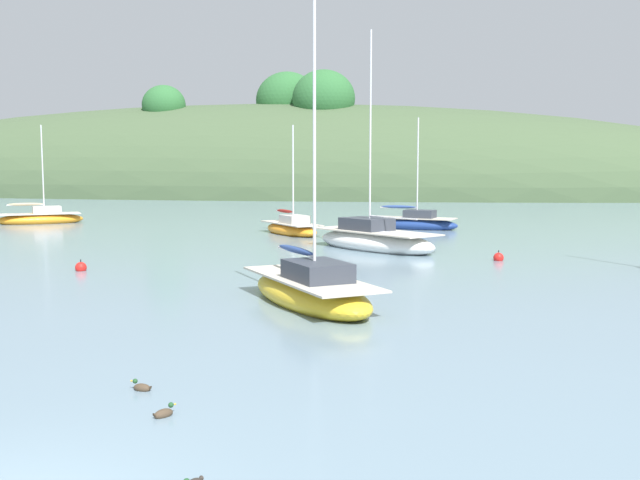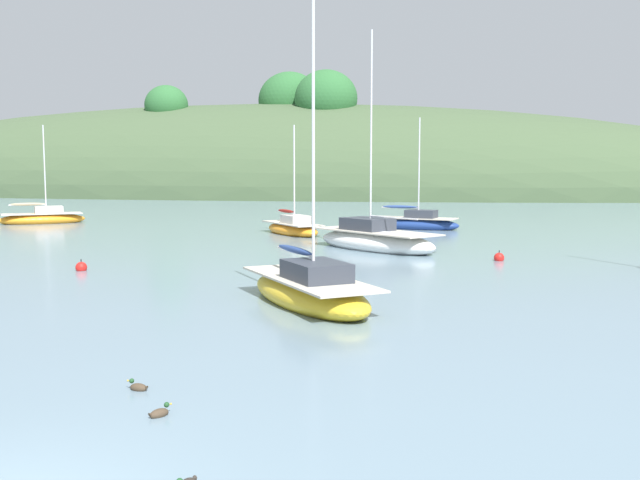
{
  "view_description": "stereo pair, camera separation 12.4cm",
  "coord_description": "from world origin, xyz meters",
  "px_view_note": "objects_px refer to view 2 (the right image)",
  "views": [
    {
      "loc": [
        5.29,
        -6.82,
        4.0
      ],
      "look_at": [
        0.0,
        20.0,
        1.2
      ],
      "focal_mm": 40.42,
      "sensor_mm": 36.0,
      "label": 1
    },
    {
      "loc": [
        5.41,
        -6.79,
        4.0
      ],
      "look_at": [
        0.0,
        20.0,
        1.2
      ],
      "focal_mm": 40.42,
      "sensor_mm": 36.0,
      "label": 2
    }
  ],
  "objects_px": {
    "sailboat_teal_outer": "(375,240)",
    "mooring_buoy_inner": "(499,258)",
    "duck_lone_left": "(138,387)",
    "duck_lone_right": "(160,413)",
    "sailboat_navy_dinghy": "(309,290)",
    "sailboat_orange_cutter": "(293,228)",
    "mooring_buoy_outer": "(81,267)",
    "sailboat_blue_center": "(43,218)",
    "sailboat_red_portside": "(414,223)"
  },
  "relations": [
    {
      "from": "sailboat_red_portside",
      "to": "sailboat_teal_outer",
      "type": "relative_size",
      "value": 0.68
    },
    {
      "from": "sailboat_orange_cutter",
      "to": "sailboat_blue_center",
      "type": "relative_size",
      "value": 0.93
    },
    {
      "from": "sailboat_orange_cutter",
      "to": "mooring_buoy_outer",
      "type": "height_order",
      "value": "sailboat_orange_cutter"
    },
    {
      "from": "sailboat_red_portside",
      "to": "sailboat_navy_dinghy",
      "type": "relative_size",
      "value": 0.77
    },
    {
      "from": "mooring_buoy_outer",
      "to": "duck_lone_left",
      "type": "height_order",
      "value": "mooring_buoy_outer"
    },
    {
      "from": "sailboat_navy_dinghy",
      "to": "mooring_buoy_outer",
      "type": "bearing_deg",
      "value": 154.15
    },
    {
      "from": "sailboat_red_portside",
      "to": "mooring_buoy_inner",
      "type": "height_order",
      "value": "sailboat_red_portside"
    },
    {
      "from": "sailboat_navy_dinghy",
      "to": "duck_lone_right",
      "type": "relative_size",
      "value": 23.76
    },
    {
      "from": "mooring_buoy_inner",
      "to": "sailboat_teal_outer",
      "type": "bearing_deg",
      "value": 150.48
    },
    {
      "from": "sailboat_orange_cutter",
      "to": "sailboat_red_portside",
      "type": "bearing_deg",
      "value": 37.18
    },
    {
      "from": "sailboat_blue_center",
      "to": "mooring_buoy_outer",
      "type": "height_order",
      "value": "sailboat_blue_center"
    },
    {
      "from": "sailboat_red_portside",
      "to": "duck_lone_right",
      "type": "height_order",
      "value": "sailboat_red_portside"
    },
    {
      "from": "sailboat_teal_outer",
      "to": "sailboat_navy_dinghy",
      "type": "distance_m",
      "value": 14.34
    },
    {
      "from": "sailboat_navy_dinghy",
      "to": "sailboat_blue_center",
      "type": "xyz_separation_m",
      "value": [
        -24.84,
        25.58,
        -0.04
      ]
    },
    {
      "from": "mooring_buoy_outer",
      "to": "duck_lone_left",
      "type": "xyz_separation_m",
      "value": [
        8.77,
        -13.41,
        -0.07
      ]
    },
    {
      "from": "sailboat_navy_dinghy",
      "to": "mooring_buoy_outer",
      "type": "relative_size",
      "value": 17.5
    },
    {
      "from": "sailboat_red_portside",
      "to": "sailboat_teal_outer",
      "type": "distance_m",
      "value": 11.97
    },
    {
      "from": "sailboat_red_portside",
      "to": "mooring_buoy_outer",
      "type": "bearing_deg",
      "value": -117.83
    },
    {
      "from": "sailboat_blue_center",
      "to": "duck_lone_right",
      "type": "relative_size",
      "value": 17.83
    },
    {
      "from": "sailboat_blue_center",
      "to": "duck_lone_left",
      "type": "xyz_separation_m",
      "value": [
        23.55,
        -34.12,
        -0.31
      ]
    },
    {
      "from": "sailboat_blue_center",
      "to": "mooring_buoy_outer",
      "type": "relative_size",
      "value": 13.13
    },
    {
      "from": "sailboat_teal_outer",
      "to": "mooring_buoy_inner",
      "type": "distance_m",
      "value": 6.59
    },
    {
      "from": "sailboat_red_portside",
      "to": "sailboat_teal_outer",
      "type": "height_order",
      "value": "sailboat_teal_outer"
    },
    {
      "from": "sailboat_navy_dinghy",
      "to": "sailboat_blue_center",
      "type": "relative_size",
      "value": 1.33
    },
    {
      "from": "sailboat_navy_dinghy",
      "to": "duck_lone_right",
      "type": "height_order",
      "value": "sailboat_navy_dinghy"
    },
    {
      "from": "duck_lone_right",
      "to": "sailboat_blue_center",
      "type": "bearing_deg",
      "value": 124.74
    },
    {
      "from": "sailboat_teal_outer",
      "to": "sailboat_blue_center",
      "type": "bearing_deg",
      "value": 155.77
    },
    {
      "from": "duck_lone_right",
      "to": "sailboat_red_portside",
      "type": "bearing_deg",
      "value": 87.48
    },
    {
      "from": "duck_lone_left",
      "to": "duck_lone_right",
      "type": "bearing_deg",
      "value": -51.84
    },
    {
      "from": "sailboat_orange_cutter",
      "to": "sailboat_red_portside",
      "type": "height_order",
      "value": "sailboat_red_portside"
    },
    {
      "from": "mooring_buoy_inner",
      "to": "sailboat_blue_center",
      "type": "bearing_deg",
      "value": 154.75
    },
    {
      "from": "sailboat_navy_dinghy",
      "to": "mooring_buoy_inner",
      "type": "height_order",
      "value": "sailboat_navy_dinghy"
    },
    {
      "from": "sailboat_orange_cutter",
      "to": "mooring_buoy_outer",
      "type": "relative_size",
      "value": 12.21
    },
    {
      "from": "sailboat_teal_outer",
      "to": "duck_lone_left",
      "type": "relative_size",
      "value": 25.21
    },
    {
      "from": "duck_lone_right",
      "to": "duck_lone_left",
      "type": "relative_size",
      "value": 0.93
    },
    {
      "from": "sailboat_orange_cutter",
      "to": "duck_lone_right",
      "type": "bearing_deg",
      "value": -80.35
    },
    {
      "from": "sailboat_navy_dinghy",
      "to": "sailboat_teal_outer",
      "type": "bearing_deg",
      "value": 89.47
    },
    {
      "from": "duck_lone_left",
      "to": "sailboat_red_portside",
      "type": "bearing_deg",
      "value": 85.86
    },
    {
      "from": "sailboat_teal_outer",
      "to": "duck_lone_left",
      "type": "xyz_separation_m",
      "value": [
        -1.43,
        -22.88,
        -0.39
      ]
    },
    {
      "from": "sailboat_orange_cutter",
      "to": "mooring_buoy_inner",
      "type": "height_order",
      "value": "sailboat_orange_cutter"
    },
    {
      "from": "mooring_buoy_inner",
      "to": "mooring_buoy_outer",
      "type": "bearing_deg",
      "value": -158.67
    },
    {
      "from": "sailboat_orange_cutter",
      "to": "sailboat_blue_center",
      "type": "distance_m",
      "value": 19.76
    },
    {
      "from": "sailboat_orange_cutter",
      "to": "duck_lone_right",
      "type": "height_order",
      "value": "sailboat_orange_cutter"
    },
    {
      "from": "sailboat_red_portside",
      "to": "mooring_buoy_inner",
      "type": "relative_size",
      "value": 13.51
    },
    {
      "from": "mooring_buoy_outer",
      "to": "duck_lone_right",
      "type": "xyz_separation_m",
      "value": [
        9.7,
        -14.61,
        -0.07
      ]
    },
    {
      "from": "sailboat_teal_outer",
      "to": "sailboat_blue_center",
      "type": "distance_m",
      "value": 27.39
    },
    {
      "from": "sailboat_red_portside",
      "to": "duck_lone_right",
      "type": "relative_size",
      "value": 18.35
    },
    {
      "from": "mooring_buoy_inner",
      "to": "mooring_buoy_outer",
      "type": "relative_size",
      "value": 1.0
    },
    {
      "from": "sailboat_navy_dinghy",
      "to": "duck_lone_left",
      "type": "distance_m",
      "value": 8.64
    },
    {
      "from": "sailboat_red_portside",
      "to": "duck_lone_right",
      "type": "bearing_deg",
      "value": -92.52
    }
  ]
}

